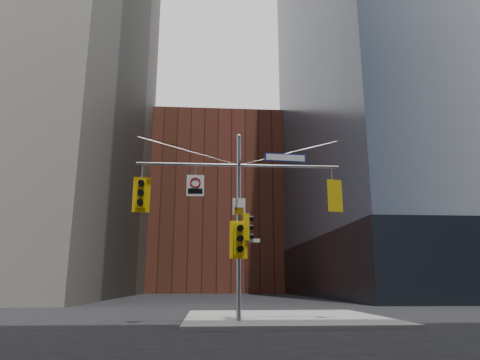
{
  "coord_description": "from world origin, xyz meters",
  "views": [
    {
      "loc": [
        -1.13,
        -14.21,
        1.49
      ],
      "look_at": [
        0.05,
        2.0,
        5.4
      ],
      "focal_mm": 32.0,
      "sensor_mm": 36.0,
      "label": 1
    }
  ],
  "objects": [
    {
      "name": "street_sign_blade",
      "position": [
        1.87,
        2.0,
        6.35
      ],
      "size": [
        1.67,
        0.19,
        0.33
      ],
      "rotation": [
        0.0,
        0.0,
        0.09
      ],
      "color": "#10269A",
      "rests_on": "ground"
    },
    {
      "name": "ground",
      "position": [
        0.0,
        0.0,
        0.0
      ],
      "size": [
        160.0,
        160.0,
        0.0
      ],
      "primitive_type": "plane",
      "color": "black",
      "rests_on": "ground"
    },
    {
      "name": "regulatory_sign_arm",
      "position": [
        -1.69,
        1.97,
        5.18
      ],
      "size": [
        0.67,
        0.07,
        0.84
      ],
      "rotation": [
        0.0,
        0.0,
        0.0
      ],
      "color": "silver",
      "rests_on": "ground"
    },
    {
      "name": "traffic_light_pole_side",
      "position": [
        0.32,
        2.0,
        3.55
      ],
      "size": [
        0.39,
        0.33,
        1.02
      ],
      "rotation": [
        0.0,
        0.0,
        1.56
      ],
      "color": "gold",
      "rests_on": "ground"
    },
    {
      "name": "traffic_light_east_arm",
      "position": [
        3.72,
        1.99,
        4.8
      ],
      "size": [
        0.6,
        0.53,
        1.27
      ],
      "rotation": [
        0.0,
        0.0,
        3.31
      ],
      "color": "gold",
      "rests_on": "ground"
    },
    {
      "name": "brick_midrise",
      "position": [
        0.0,
        58.0,
        14.0
      ],
      "size": [
        26.0,
        20.0,
        28.0
      ],
      "primitive_type": "cube",
      "color": "brown",
      "rests_on": "ground"
    },
    {
      "name": "street_blade_ew",
      "position": [
        0.45,
        2.0,
        3.05
      ],
      "size": [
        0.71,
        0.12,
        0.14
      ],
      "rotation": [
        0.0,
        0.0,
        -0.14
      ],
      "color": "silver",
      "rests_on": "ground"
    },
    {
      "name": "street_blade_ns",
      "position": [
        0.0,
        2.45,
        2.9
      ],
      "size": [
        0.04,
        0.67,
        0.13
      ],
      "rotation": [
        0.0,
        0.0,
        -0.02
      ],
      "color": "#145926",
      "rests_on": "ground"
    },
    {
      "name": "traffic_light_pole_front",
      "position": [
        -0.0,
        1.73,
        3.07
      ],
      "size": [
        0.67,
        0.56,
        1.41
      ],
      "rotation": [
        0.0,
        0.0,
        0.08
      ],
      "color": "gold",
      "rests_on": "ground"
    },
    {
      "name": "traffic_light_west_arm",
      "position": [
        -3.74,
        2.01,
        4.8
      ],
      "size": [
        0.66,
        0.54,
        1.38
      ],
      "rotation": [
        0.0,
        0.0,
        0.07
      ],
      "color": "gold",
      "rests_on": "ground"
    },
    {
      "name": "regulatory_sign_pole",
      "position": [
        0.0,
        1.88,
        4.31
      ],
      "size": [
        0.49,
        0.06,
        0.64
      ],
      "rotation": [
        0.0,
        0.0,
        0.06
      ],
      "color": "silver",
      "rests_on": "ground"
    },
    {
      "name": "sidewalk_corner",
      "position": [
        2.0,
        4.0,
        0.07
      ],
      "size": [
        8.0,
        8.0,
        0.15
      ],
      "primitive_type": "cube",
      "color": "gray",
      "rests_on": "ground"
    },
    {
      "name": "signal_assembly",
      "position": [
        0.0,
        1.99,
        4.42
      ],
      "size": [
        8.0,
        0.8,
        7.3
      ],
      "color": "gray",
      "rests_on": "ground"
    },
    {
      "name": "podium_ne",
      "position": [
        28.0,
        32.0,
        3.0
      ],
      "size": [
        36.4,
        36.4,
        6.0
      ],
      "primitive_type": "cube",
      "color": "black",
      "rests_on": "ground"
    }
  ]
}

